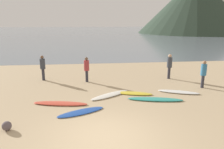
{
  "coord_description": "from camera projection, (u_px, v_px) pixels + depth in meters",
  "views": [
    {
      "loc": [
        -0.49,
        -6.62,
        3.84
      ],
      "look_at": [
        0.94,
        6.18,
        0.6
      ],
      "focal_mm": 35.19,
      "sensor_mm": 36.0,
      "label": 1
    }
  ],
  "objects": [
    {
      "name": "ground_plane",
      "position": [
        95.0,
        72.0,
        17.03
      ],
      "size": [
        120.0,
        120.0,
        0.2
      ],
      "primitive_type": "cube",
      "color": "tan",
      "rests_on": "ground"
    },
    {
      "name": "ocean_water",
      "position": [
        89.0,
        32.0,
        67.81
      ],
      "size": [
        140.0,
        100.0,
        0.01
      ],
      "primitive_type": "cube",
      "color": "slate",
      "rests_on": "ground"
    },
    {
      "name": "headland_hill",
      "position": [
        195.0,
        5.0,
        62.52
      ],
      "size": [
        31.95,
        31.95,
        15.8
      ],
      "primitive_type": "cone",
      "color": "#28382B",
      "rests_on": "ground"
    },
    {
      "name": "surfboard_0",
      "position": [
        60.0,
        103.0,
        10.2
      ],
      "size": [
        2.6,
        1.0,
        0.1
      ],
      "primitive_type": "ellipsoid",
      "rotation": [
        0.0,
        0.0,
        -0.19
      ],
      "color": "#D84C38",
      "rests_on": "ground"
    },
    {
      "name": "surfboard_1",
      "position": [
        81.0,
        112.0,
        9.29
      ],
      "size": [
        2.13,
        1.38,
        0.06
      ],
      "primitive_type": "ellipsoid",
      "rotation": [
        0.0,
        0.0,
        0.42
      ],
      "color": "#1E479E",
      "rests_on": "ground"
    },
    {
      "name": "surfboard_2",
      "position": [
        110.0,
        95.0,
        11.38
      ],
      "size": [
        2.33,
        1.81,
        0.08
      ],
      "primitive_type": "ellipsoid",
      "rotation": [
        0.0,
        0.0,
        0.59
      ],
      "color": "silver",
      "rests_on": "ground"
    },
    {
      "name": "surfboard_3",
      "position": [
        134.0,
        93.0,
        11.61
      ],
      "size": [
        2.02,
        1.07,
        0.09
      ],
      "primitive_type": "ellipsoid",
      "rotation": [
        0.0,
        0.0,
        -0.29
      ],
      "color": "yellow",
      "rests_on": "ground"
    },
    {
      "name": "surfboard_4",
      "position": [
        155.0,
        99.0,
        10.73
      ],
      "size": [
        2.74,
        1.08,
        0.09
      ],
      "primitive_type": "ellipsoid",
      "rotation": [
        0.0,
        0.0,
        -0.21
      ],
      "color": "teal",
      "rests_on": "ground"
    },
    {
      "name": "surfboard_5",
      "position": [
        178.0,
        92.0,
        11.81
      ],
      "size": [
        2.2,
        1.28,
        0.1
      ],
      "primitive_type": "ellipsoid",
      "rotation": [
        0.0,
        0.0,
        -0.39
      ],
      "color": "white",
      "rests_on": "ground"
    },
    {
      "name": "person_0",
      "position": [
        204.0,
        72.0,
        12.49
      ],
      "size": [
        0.32,
        0.32,
        1.58
      ],
      "rotation": [
        0.0,
        0.0,
        0.39
      ],
      "color": "#2D2D38",
      "rests_on": "ground"
    },
    {
      "name": "person_1",
      "position": [
        87.0,
        67.0,
        13.66
      ],
      "size": [
        0.32,
        0.32,
        1.58
      ],
      "rotation": [
        0.0,
        0.0,
        0.93
      ],
      "color": "#2D2D38",
      "rests_on": "ground"
    },
    {
      "name": "person_2",
      "position": [
        43.0,
        66.0,
        14.05
      ],
      "size": [
        0.33,
        0.33,
        1.62
      ],
      "rotation": [
        0.0,
        0.0,
        5.41
      ],
      "color": "#2D2D38",
      "rests_on": "ground"
    },
    {
      "name": "person_3",
      "position": [
        169.0,
        64.0,
        14.43
      ],
      "size": [
        0.33,
        0.33,
        1.64
      ],
      "rotation": [
        0.0,
        0.0,
        4.58
      ],
      "color": "#2D2D38",
      "rests_on": "ground"
    },
    {
      "name": "beach_rock_near",
      "position": [
        7.0,
        126.0,
        7.79
      ],
      "size": [
        0.34,
        0.34,
        0.34
      ],
      "primitive_type": "sphere",
      "color": "#584C51",
      "rests_on": "ground"
    }
  ]
}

